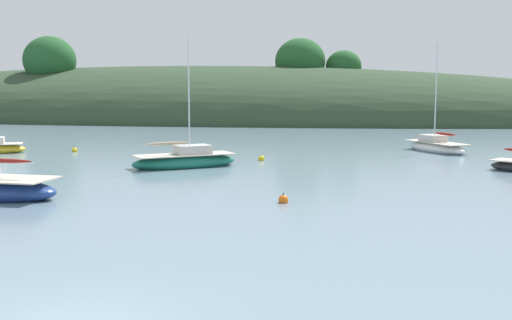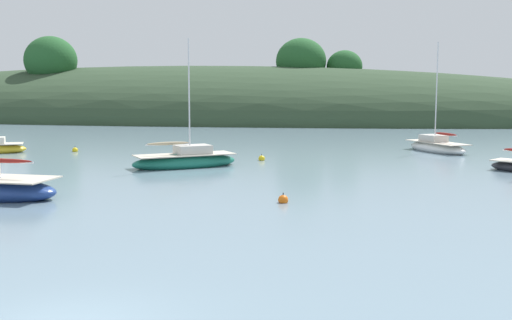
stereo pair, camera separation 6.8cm
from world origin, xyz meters
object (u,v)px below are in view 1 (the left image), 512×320
(mooring_buoy_channel, at_px, (283,200))
(mooring_buoy_outer, at_px, (261,159))
(mooring_buoy_inner, at_px, (75,150))
(sailboat_orange_cutter, at_px, (436,147))
(sailboat_cream_ketch, at_px, (185,161))

(mooring_buoy_channel, distance_m, mooring_buoy_outer, 15.52)
(mooring_buoy_channel, relative_size, mooring_buoy_inner, 1.00)
(mooring_buoy_outer, bearing_deg, sailboat_orange_cutter, 34.17)
(sailboat_cream_ketch, bearing_deg, mooring_buoy_outer, 47.44)
(sailboat_cream_ketch, height_order, mooring_buoy_inner, sailboat_cream_ketch)
(mooring_buoy_outer, bearing_deg, mooring_buoy_inner, 169.64)
(sailboat_orange_cutter, distance_m, mooring_buoy_outer, 14.81)
(mooring_buoy_channel, bearing_deg, mooring_buoy_outer, 104.14)
(mooring_buoy_outer, bearing_deg, mooring_buoy_channel, -75.86)
(sailboat_cream_ketch, height_order, mooring_buoy_outer, sailboat_cream_ketch)
(sailboat_cream_ketch, bearing_deg, sailboat_orange_cutter, 37.96)
(mooring_buoy_channel, xyz_separation_m, mooring_buoy_outer, (-3.79, 15.05, 0.00))
(mooring_buoy_outer, relative_size, mooring_buoy_inner, 1.00)
(sailboat_cream_ketch, distance_m, mooring_buoy_channel, 13.23)
(sailboat_cream_ketch, xyz_separation_m, mooring_buoy_channel, (7.81, -10.67, -0.29))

